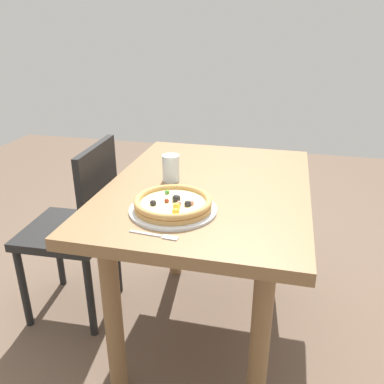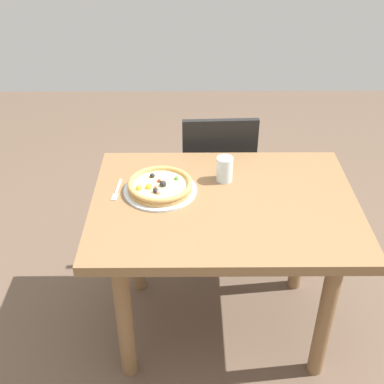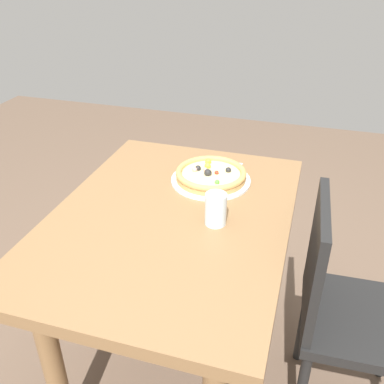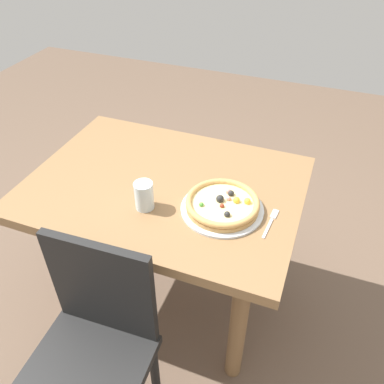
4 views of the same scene
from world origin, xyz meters
TOP-DOWN VIEW (x-y plane):
  - ground_plane at (0.00, 0.00)m, footprint 6.00×6.00m
  - dining_table at (0.00, 0.00)m, footprint 1.12×0.82m
  - chair_near at (-0.00, -0.63)m, footprint 0.42×0.42m
  - plate at (0.27, -0.07)m, footprint 0.32×0.32m
  - pizza at (0.27, -0.07)m, footprint 0.28×0.28m
  - fork at (0.46, -0.07)m, footprint 0.03×0.17m
  - drinking_glass at (-0.01, -0.16)m, footprint 0.07×0.07m

SIDE VIEW (x-z plane):
  - ground_plane at x=0.00m, z-range 0.00..0.00m
  - chair_near at x=0.00m, z-range 0.05..0.94m
  - dining_table at x=0.00m, z-range 0.26..1.02m
  - fork at x=0.46m, z-range 0.76..0.76m
  - plate at x=0.27m, z-range 0.76..0.77m
  - pizza at x=0.27m, z-range 0.77..0.81m
  - drinking_glass at x=-0.01m, z-range 0.76..0.87m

